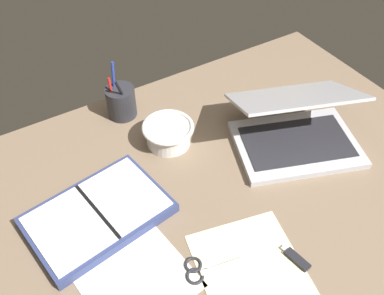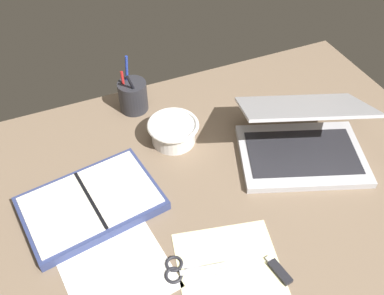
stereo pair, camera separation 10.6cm
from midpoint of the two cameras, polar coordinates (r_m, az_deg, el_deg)
name	(u,v)px [view 2 (the right image)]	position (r cm, az deg, el deg)	size (l,w,h in cm)	color
desk_top	(205,207)	(104.42, 4.74, -8.02)	(140.00, 100.00, 2.00)	#75604C
laptop	(302,138)	(116.36, 17.04, 1.05)	(39.93, 37.69, 17.45)	#B7B7BC
bowl	(173,131)	(115.38, 0.11, 2.08)	(14.03, 14.03, 6.21)	silver
pen_cup	(133,96)	(125.40, -5.49, 6.77)	(8.34, 8.34, 16.80)	#28282D
planner	(91,203)	(103.37, -10.43, -7.47)	(34.21, 25.72, 2.98)	navy
scissors	(182,269)	(93.62, 1.97, -16.14)	(13.34, 9.05, 0.80)	#B7B7BC
paper_sheet_front	(233,283)	(93.48, 8.93, -17.61)	(21.71, 27.74, 0.16)	#F4EFB2
paper_sheet_beside_planner	(113,263)	(95.33, -7.30, -15.20)	(21.25, 25.07, 0.16)	white
usb_drive	(279,271)	(96.13, 14.80, -15.86)	(2.95, 7.36, 1.00)	black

